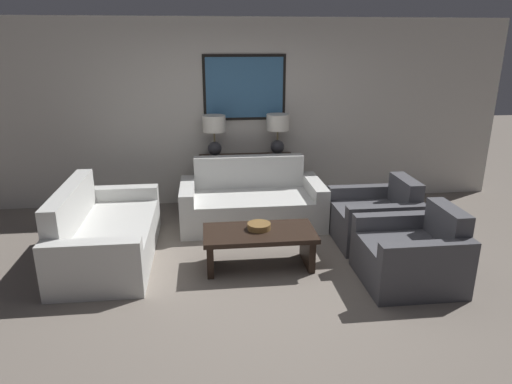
{
  "coord_description": "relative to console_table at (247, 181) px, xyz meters",
  "views": [
    {
      "loc": [
        -0.59,
        -4.12,
        2.32
      ],
      "look_at": [
        -0.01,
        0.91,
        0.65
      ],
      "focal_mm": 32.0,
      "sensor_mm": 36.0,
      "label": 1
    }
  ],
  "objects": [
    {
      "name": "couch_by_side",
      "position": [
        -1.73,
        -1.57,
        -0.1
      ],
      "size": [
        0.94,
        1.85,
        0.84
      ],
      "color": "silver",
      "rests_on": "ground_plane"
    },
    {
      "name": "ground_plane",
      "position": [
        0.0,
        -2.26,
        -0.38
      ],
      "size": [
        20.0,
        20.0,
        0.0
      ],
      "primitive_type": "plane",
      "color": "slate"
    },
    {
      "name": "console_table",
      "position": [
        0.0,
        0.0,
        0.0
      ],
      "size": [
        1.36,
        0.37,
        0.75
      ],
      "color": "#332319",
      "rests_on": "ground_plane"
    },
    {
      "name": "coffee_table",
      "position": [
        -0.05,
        -1.96,
        -0.07
      ],
      "size": [
        1.19,
        0.6,
        0.41
      ],
      "color": "black",
      "rests_on": "ground_plane"
    },
    {
      "name": "table_lamp_left",
      "position": [
        -0.45,
        -0.0,
        0.76
      ],
      "size": [
        0.32,
        0.32,
        0.59
      ],
      "color": "#333338",
      "rests_on": "console_table"
    },
    {
      "name": "decorative_bowl",
      "position": [
        -0.04,
        -1.9,
        0.07
      ],
      "size": [
        0.25,
        0.25,
        0.07
      ],
      "color": "olive",
      "rests_on": "coffee_table"
    },
    {
      "name": "couch_by_back_wall",
      "position": [
        0.0,
        -0.71,
        -0.1
      ],
      "size": [
        1.85,
        0.94,
        0.84
      ],
      "color": "silver",
      "rests_on": "ground_plane"
    },
    {
      "name": "back_wall",
      "position": [
        0.0,
        0.27,
        0.96
      ],
      "size": [
        7.75,
        0.12,
        2.65
      ],
      "color": "beige",
      "rests_on": "ground_plane"
    },
    {
      "name": "armchair_near_back_wall",
      "position": [
        1.43,
        -1.46,
        -0.1
      ],
      "size": [
        0.92,
        0.88,
        0.79
      ],
      "color": "#4C4C51",
      "rests_on": "ground_plane"
    },
    {
      "name": "table_lamp_right",
      "position": [
        0.45,
        -0.0,
        0.76
      ],
      "size": [
        0.32,
        0.32,
        0.59
      ],
      "color": "#333338",
      "rests_on": "console_table"
    },
    {
      "name": "armchair_near_camera",
      "position": [
        1.43,
        -2.45,
        -0.1
      ],
      "size": [
        0.92,
        0.88,
        0.79
      ],
      "color": "#4C4C51",
      "rests_on": "ground_plane"
    }
  ]
}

